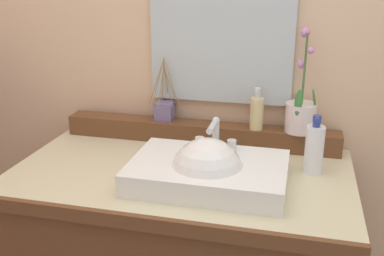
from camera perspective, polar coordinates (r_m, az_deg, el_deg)
wall_back at (r=1.86m, az=2.12°, el=10.57°), size 2.83×0.20×2.45m
back_ledge at (r=1.78m, az=0.89°, el=-0.59°), size 1.08×0.09×0.08m
sink_basin at (r=1.44m, az=1.99°, el=-5.72°), size 0.49×0.33×0.27m
potted_plant at (r=1.70m, az=13.59°, el=1.97°), size 0.12×0.12×0.38m
soap_dispenser at (r=1.70m, az=8.18°, el=1.96°), size 0.05×0.05×0.16m
reed_diffuser at (r=1.81m, az=-3.46°, el=2.30°), size 0.13×0.11×0.25m
lotion_bottle at (r=1.56m, az=15.17°, el=-2.51°), size 0.06×0.07×0.20m
mirror at (r=1.73m, az=3.72°, el=12.56°), size 0.55×0.02×0.57m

